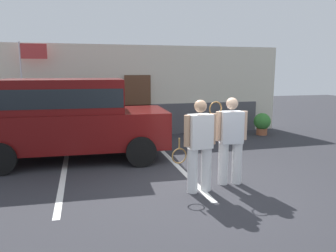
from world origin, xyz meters
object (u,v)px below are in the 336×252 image
(potted_plant_secondary, at_px, (262,123))
(flag_pole, at_px, (28,74))
(parked_suv, at_px, (70,115))
(tennis_player_man, at_px, (200,145))
(tennis_player_woman, at_px, (231,140))
(potted_plant_by_porch, at_px, (236,124))

(potted_plant_secondary, bearing_deg, flag_pole, 175.02)
(parked_suv, xyz_separation_m, flag_pole, (-1.26, 2.35, 1.00))
(parked_suv, relative_size, tennis_player_man, 2.70)
(tennis_player_woman, bearing_deg, potted_plant_by_porch, -111.89)
(tennis_player_woman, bearing_deg, parked_suv, -34.83)
(parked_suv, distance_m, tennis_player_woman, 4.12)
(potted_plant_secondary, bearing_deg, tennis_player_woman, -127.24)
(tennis_player_woman, relative_size, flag_pole, 0.56)
(flag_pole, bearing_deg, parked_suv, -61.88)
(parked_suv, relative_size, tennis_player_woman, 2.69)
(tennis_player_woman, xyz_separation_m, potted_plant_secondary, (3.31, 4.36, -0.48))
(tennis_player_woman, bearing_deg, flag_pole, -43.17)
(parked_suv, distance_m, potted_plant_secondary, 6.69)
(tennis_player_man, distance_m, flag_pole, 6.53)
(tennis_player_man, relative_size, potted_plant_by_porch, 2.52)
(parked_suv, relative_size, flag_pole, 1.51)
(potted_plant_by_porch, bearing_deg, tennis_player_woman, -117.68)
(potted_plant_by_porch, xyz_separation_m, potted_plant_secondary, (0.87, -0.30, 0.05))
(parked_suv, xyz_separation_m, potted_plant_by_porch, (5.56, 1.98, -0.76))
(parked_suv, xyz_separation_m, potted_plant_secondary, (6.43, 1.68, -0.72))
(potted_plant_by_porch, height_order, flag_pole, flag_pole)
(potted_plant_secondary, bearing_deg, parked_suv, -165.36)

